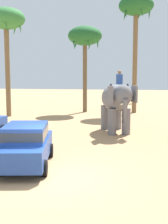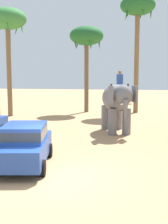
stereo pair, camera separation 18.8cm
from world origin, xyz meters
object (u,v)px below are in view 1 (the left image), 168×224
object	(u,v)px
car_sedan_foreground	(26,143)
palm_tree_behind_elephant	(6,22)
palm_tree_near_hut	(136,11)
elephant_with_mahout	(116,101)
palm_tree_left_of_road	(85,38)

from	to	relation	value
car_sedan_foreground	palm_tree_behind_elephant	size ratio (longest dim) A/B	0.47
car_sedan_foreground	palm_tree_near_hut	world-z (taller)	palm_tree_near_hut
elephant_with_mahout	palm_tree_behind_elephant	world-z (taller)	palm_tree_behind_elephant
car_sedan_foreground	elephant_with_mahout	distance (m)	8.27
palm_tree_behind_elephant	palm_tree_left_of_road	distance (m)	7.34
palm_tree_left_of_road	car_sedan_foreground	bearing A→B (deg)	-88.39
car_sedan_foreground	palm_tree_behind_elephant	bearing A→B (deg)	115.99
elephant_with_mahout	palm_tree_near_hut	distance (m)	12.67
car_sedan_foreground	palm_tree_left_of_road	world-z (taller)	palm_tree_left_of_road
palm_tree_near_hut	car_sedan_foreground	bearing A→B (deg)	-103.31
palm_tree_near_hut	elephant_with_mahout	bearing A→B (deg)	-96.18
elephant_with_mahout	palm_tree_left_of_road	xyz separation A→B (m)	(-3.59, 9.88, 5.00)
elephant_with_mahout	palm_tree_behind_elephant	size ratio (longest dim) A/B	0.44
palm_tree_near_hut	palm_tree_left_of_road	distance (m)	5.30
elephant_with_mahout	palm_tree_left_of_road	bearing A→B (deg)	109.98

